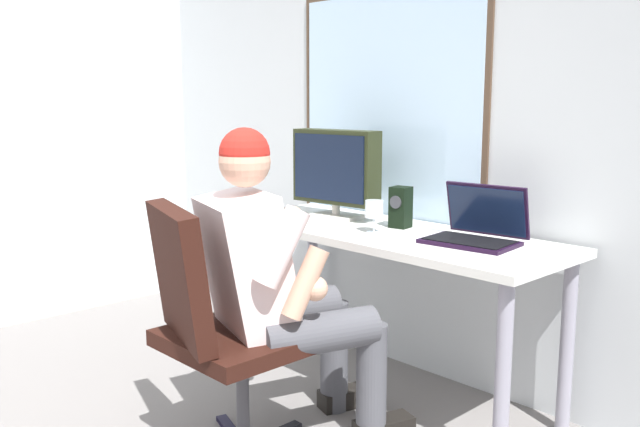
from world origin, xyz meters
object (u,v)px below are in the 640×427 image
object	(u,v)px
desk	(388,252)
wine_glass	(374,211)
office_chair	(213,316)
crt_monitor	(336,169)
laptop	(478,227)
person_seated	(280,282)
desk_speaker	(401,207)

from	to	relation	value
desk	wine_glass	size ratio (longest dim) A/B	11.52
office_chair	crt_monitor	bearing A→B (deg)	108.81
laptop	wine_glass	bearing A→B (deg)	-160.04
wine_glass	person_seated	bearing A→B (deg)	-86.88
desk	person_seated	bearing A→B (deg)	-88.62
crt_monitor	wine_glass	xyz separation A→B (m)	(0.37, -0.13, -0.15)
person_seated	crt_monitor	xyz separation A→B (m)	(-0.40, 0.69, 0.35)
desk	desk_speaker	size ratio (longest dim) A/B	8.73
wine_glass	desk_speaker	size ratio (longest dim) A/B	0.76
office_chair	crt_monitor	size ratio (longest dim) A/B	2.05
person_seated	desk	bearing A→B (deg)	91.38
crt_monitor	laptop	distance (m)	0.81
desk	wine_glass	bearing A→B (deg)	-101.59
office_chair	desk_speaker	xyz separation A→B (m)	(0.05, 0.99, 0.30)
wine_glass	desk_speaker	distance (m)	0.17
office_chair	desk_speaker	world-z (taller)	office_chair
laptop	office_chair	bearing A→B (deg)	-115.57
desk	wine_glass	distance (m)	0.21
desk	laptop	distance (m)	0.45
crt_monitor	desk_speaker	bearing A→B (deg)	6.20
crt_monitor	desk_speaker	distance (m)	0.40
person_seated	desk_speaker	distance (m)	0.76
crt_monitor	wine_glass	distance (m)	0.42
wine_glass	crt_monitor	bearing A→B (deg)	160.76
crt_monitor	laptop	bearing A→B (deg)	1.92
office_chair	crt_monitor	xyz separation A→B (m)	(-0.32, 0.95, 0.45)
desk	crt_monitor	xyz separation A→B (m)	(-0.38, 0.05, 0.34)
person_seated	wine_glass	bearing A→B (deg)	93.12
desk_speaker	person_seated	bearing A→B (deg)	-88.19
person_seated	laptop	size ratio (longest dim) A/B	3.20
desk_speaker	wine_glass	bearing A→B (deg)	-92.59
office_chair	wine_glass	world-z (taller)	office_chair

